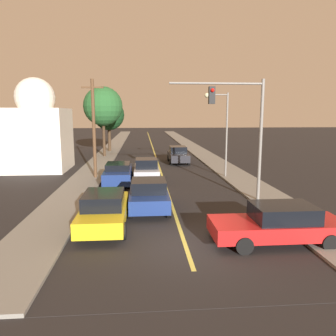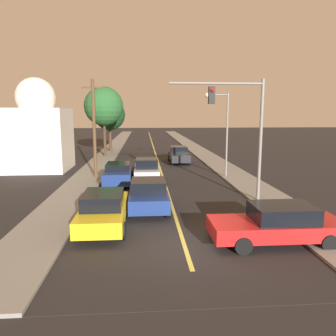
{
  "view_description": "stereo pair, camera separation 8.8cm",
  "coord_description": "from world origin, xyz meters",
  "px_view_note": "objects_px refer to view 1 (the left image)",
  "views": [
    {
      "loc": [
        -1.58,
        -11.46,
        4.9
      ],
      "look_at": [
        0.0,
        8.12,
        1.6
      ],
      "focal_mm": 35.0,
      "sensor_mm": 36.0,
      "label": 1
    },
    {
      "loc": [
        -1.5,
        -11.47,
        4.9
      ],
      "look_at": [
        0.0,
        8.12,
        1.6
      ],
      "focal_mm": 35.0,
      "sensor_mm": 36.0,
      "label": 2
    }
  ],
  "objects_px": {
    "car_outer_lane_second": "(118,173)",
    "car_far_oncoming": "(178,155)",
    "traffic_signal_mast": "(241,119)",
    "utility_pole_left": "(94,127)",
    "streetlamp_right": "(221,122)",
    "tree_left_near": "(103,106)",
    "car_near_lane_second": "(147,170)",
    "tree_left_far": "(109,115)",
    "car_outer_lane_front": "(104,209)",
    "car_crossing_right": "(279,224)",
    "car_near_lane_front": "(149,195)",
    "domed_building_left": "(37,131)"
  },
  "relations": [
    {
      "from": "traffic_signal_mast",
      "to": "streetlamp_right",
      "type": "bearing_deg",
      "value": 84.85
    },
    {
      "from": "car_outer_lane_second",
      "to": "car_crossing_right",
      "type": "relative_size",
      "value": 0.94
    },
    {
      "from": "traffic_signal_mast",
      "to": "streetlamp_right",
      "type": "distance_m",
      "value": 7.03
    },
    {
      "from": "car_far_oncoming",
      "to": "domed_building_left",
      "type": "bearing_deg",
      "value": 13.91
    },
    {
      "from": "car_near_lane_second",
      "to": "car_outer_lane_front",
      "type": "height_order",
      "value": "car_near_lane_second"
    },
    {
      "from": "car_crossing_right",
      "to": "traffic_signal_mast",
      "type": "distance_m",
      "value": 6.97
    },
    {
      "from": "car_outer_lane_front",
      "to": "utility_pole_left",
      "type": "distance_m",
      "value": 11.39
    },
    {
      "from": "tree_left_near",
      "to": "domed_building_left",
      "type": "xyz_separation_m",
      "value": [
        -4.72,
        -8.14,
        -2.24
      ]
    },
    {
      "from": "car_far_oncoming",
      "to": "traffic_signal_mast",
      "type": "xyz_separation_m",
      "value": [
        1.73,
        -14.72,
        3.75
      ]
    },
    {
      "from": "car_near_lane_front",
      "to": "domed_building_left",
      "type": "relative_size",
      "value": 0.54
    },
    {
      "from": "car_crossing_right",
      "to": "tree_left_near",
      "type": "height_order",
      "value": "tree_left_near"
    },
    {
      "from": "car_outer_lane_front",
      "to": "tree_left_far",
      "type": "bearing_deg",
      "value": 94.92
    },
    {
      "from": "car_near_lane_second",
      "to": "streetlamp_right",
      "type": "height_order",
      "value": "streetlamp_right"
    },
    {
      "from": "car_near_lane_front",
      "to": "car_outer_lane_front",
      "type": "bearing_deg",
      "value": -129.85
    },
    {
      "from": "traffic_signal_mast",
      "to": "tree_left_far",
      "type": "height_order",
      "value": "traffic_signal_mast"
    },
    {
      "from": "traffic_signal_mast",
      "to": "tree_left_far",
      "type": "xyz_separation_m",
      "value": [
        -9.41,
        24.76,
        0.12
      ]
    },
    {
      "from": "car_near_lane_second",
      "to": "car_crossing_right",
      "type": "distance_m",
      "value": 12.76
    },
    {
      "from": "traffic_signal_mast",
      "to": "tree_left_near",
      "type": "bearing_deg",
      "value": 115.72
    },
    {
      "from": "car_outer_lane_front",
      "to": "traffic_signal_mast",
      "type": "distance_m",
      "value": 8.68
    },
    {
      "from": "car_outer_lane_front",
      "to": "car_crossing_right",
      "type": "bearing_deg",
      "value": -18.56
    },
    {
      "from": "car_outer_lane_second",
      "to": "tree_left_near",
      "type": "height_order",
      "value": "tree_left_near"
    },
    {
      "from": "car_near_lane_front",
      "to": "tree_left_near",
      "type": "xyz_separation_m",
      "value": [
        -4.52,
        20.95,
        4.82
      ]
    },
    {
      "from": "tree_left_near",
      "to": "domed_building_left",
      "type": "height_order",
      "value": "domed_building_left"
    },
    {
      "from": "car_near_lane_second",
      "to": "car_far_oncoming",
      "type": "xyz_separation_m",
      "value": [
        3.27,
        8.74,
        -0.01
      ]
    },
    {
      "from": "tree_left_near",
      "to": "streetlamp_right",
      "type": "bearing_deg",
      "value": -51.53
    },
    {
      "from": "car_crossing_right",
      "to": "tree_left_far",
      "type": "relative_size",
      "value": 0.78
    },
    {
      "from": "car_outer_lane_second",
      "to": "tree_left_far",
      "type": "distance_m",
      "value": 20.07
    },
    {
      "from": "streetlamp_right",
      "to": "tree_left_far",
      "type": "bearing_deg",
      "value": 119.46
    },
    {
      "from": "car_near_lane_second",
      "to": "utility_pole_left",
      "type": "bearing_deg",
      "value": 161.46
    },
    {
      "from": "tree_left_near",
      "to": "utility_pole_left",
      "type": "bearing_deg",
      "value": -86.8
    },
    {
      "from": "streetlamp_right",
      "to": "utility_pole_left",
      "type": "height_order",
      "value": "utility_pole_left"
    },
    {
      "from": "tree_left_near",
      "to": "car_near_lane_front",
      "type": "bearing_deg",
      "value": -77.81
    },
    {
      "from": "traffic_signal_mast",
      "to": "utility_pole_left",
      "type": "bearing_deg",
      "value": 140.56
    },
    {
      "from": "tree_left_far",
      "to": "car_outer_lane_front",
      "type": "bearing_deg",
      "value": -85.08
    },
    {
      "from": "car_near_lane_second",
      "to": "car_outer_lane_second",
      "type": "distance_m",
      "value": 2.11
    },
    {
      "from": "car_near_lane_front",
      "to": "tree_left_far",
      "type": "bearing_deg",
      "value": 99.64
    },
    {
      "from": "car_crossing_right",
      "to": "car_far_oncoming",
      "type": "bearing_deg",
      "value": 4.36
    },
    {
      "from": "streetlamp_right",
      "to": "tree_left_far",
      "type": "xyz_separation_m",
      "value": [
        -10.04,
        17.77,
        0.47
      ]
    },
    {
      "from": "car_near_lane_second",
      "to": "utility_pole_left",
      "type": "relative_size",
      "value": 0.55
    },
    {
      "from": "car_outer_lane_front",
      "to": "streetlamp_right",
      "type": "height_order",
      "value": "streetlamp_right"
    },
    {
      "from": "car_far_oncoming",
      "to": "tree_left_far",
      "type": "relative_size",
      "value": 0.7
    },
    {
      "from": "traffic_signal_mast",
      "to": "car_outer_lane_second",
      "type": "bearing_deg",
      "value": 143.13
    },
    {
      "from": "car_near_lane_second",
      "to": "domed_building_left",
      "type": "distance_m",
      "value": 11.13
    },
    {
      "from": "car_crossing_right",
      "to": "tree_left_near",
      "type": "xyz_separation_m",
      "value": [
        -9.36,
        25.6,
        4.88
      ]
    },
    {
      "from": "domed_building_left",
      "to": "car_outer_lane_front",
      "type": "bearing_deg",
      "value": -64.4
    },
    {
      "from": "car_near_lane_second",
      "to": "tree_left_near",
      "type": "distance_m",
      "value": 15.29
    },
    {
      "from": "car_outer_lane_front",
      "to": "car_far_oncoming",
      "type": "relative_size",
      "value": 1.07
    },
    {
      "from": "car_near_lane_front",
      "to": "domed_building_left",
      "type": "xyz_separation_m",
      "value": [
        -9.24,
        12.81,
        2.58
      ]
    },
    {
      "from": "car_outer_lane_second",
      "to": "car_far_oncoming",
      "type": "distance_m",
      "value": 10.85
    },
    {
      "from": "car_far_oncoming",
      "to": "car_outer_lane_second",
      "type": "bearing_deg",
      "value": 61.1
    }
  ]
}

